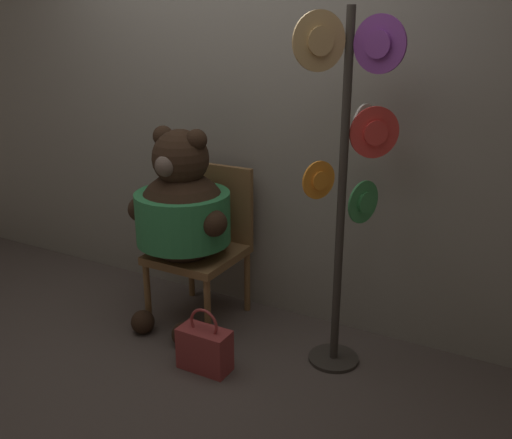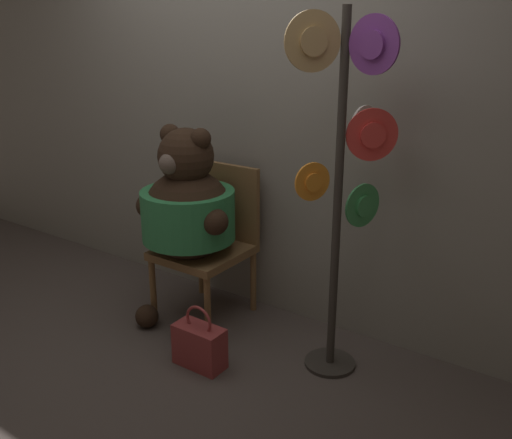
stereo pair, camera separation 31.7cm
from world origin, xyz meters
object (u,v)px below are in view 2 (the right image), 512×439
chair (212,237)px  hat_display_rack (345,173)px  handbag_on_ground (200,345)px  teddy_bear (187,209)px

chair → hat_display_rack: 1.13m
chair → handbag_on_ground: chair is taller
chair → teddy_bear: (-0.04, -0.17, 0.23)m
teddy_bear → handbag_on_ground: bearing=-44.1°
chair → teddy_bear: 0.29m
teddy_bear → hat_display_rack: (1.00, 0.05, 0.36)m
hat_display_rack → handbag_on_ground: size_ratio=5.15×
chair → hat_display_rack: hat_display_rack is taller
chair → teddy_bear: teddy_bear is taller
chair → handbag_on_ground: 0.76m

